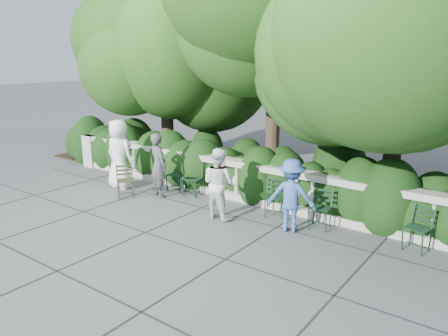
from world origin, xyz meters
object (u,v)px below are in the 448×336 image
Objects in this scene: chair_d at (273,218)px; chair_a at (174,192)px; person_casual_man at (219,183)px; chair_b at (188,196)px; person_businessman at (119,154)px; chair_c at (190,197)px; chair_weathered at (127,199)px; chair_e at (411,253)px; chair_f at (317,231)px; person_older_blue at (291,196)px; person_woman_grey at (158,165)px.

chair_a is at bearing 156.70° from chair_d.
person_casual_man reaches higher than chair_d.
chair_b is 0.54× the size of person_casual_man.
person_businessman is 3.44m from person_casual_man.
person_casual_man is (1.40, -0.67, 0.78)m from chair_c.
chair_weathered is 1.38m from person_businessman.
chair_e is at bearing -166.46° from person_casual_man.
chair_e is 4.01m from person_casual_man.
chair_a is 1.00× the size of chair_f.
chair_e is 0.54× the size of person_casual_man.
chair_b is 1.00× the size of chair_d.
chair_a is at bearing -24.73° from person_older_blue.
chair_b and chair_weathered have the same top height.
person_businessman reaches higher than chair_a.
chair_a is 1.22m from chair_weathered.
chair_f is 4.25m from person_woman_grey.
person_casual_man reaches higher than chair_weathered.
chair_a is 0.56× the size of person_older_blue.
chair_e is 1.82m from chair_f.
chair_c is at bearing -132.27° from person_woman_grey.
chair_b is 3.59m from chair_f.
person_woman_grey is at bearing -160.53° from chair_b.
person_older_blue is (3.71, -0.02, -0.06)m from person_woman_grey.
person_businessman is at bearing 23.33° from person_woman_grey.
chair_b is at bearing -7.55° from chair_weathered.
chair_c is at bearing -51.56° from chair_b.
chair_c is at bearing -12.82° from chair_weathered.
person_woman_grey is (-0.08, -0.43, 0.81)m from chair_a.
person_businessman is 1.34m from person_woman_grey.
chair_b is at bearing 156.03° from chair_d.
chair_e is at bearing 171.73° from person_older_blue.
chair_c is at bearing -166.95° from person_businessman.
chair_b is 1.00× the size of chair_weathered.
person_casual_man is (2.02, -0.73, 0.78)m from chair_a.
person_casual_man is (-0.99, -0.66, 0.78)m from chair_d.
chair_a is 4.08m from chair_f.
chair_f is at bearing -159.93° from person_casual_man.
person_woman_grey is at bearing -110.76° from chair_a.
person_older_blue reaches higher than chair_b.
chair_d is 1.00× the size of chair_f.
chair_d is 4.54m from person_businessman.
person_casual_man is at bearing -171.37° from chair_f.
chair_e is (5.28, -0.02, 0.00)m from chair_c.
chair_f is at bearing -175.72° from person_businessman.
person_casual_man reaches higher than chair_b.
person_businessman is at bearing 163.81° from chair_d.
chair_weathered is at bearing -9.00° from person_older_blue.
person_woman_grey is at bearing -4.05° from person_casual_man.
chair_b is at bearing 170.08° from chair_f.
person_casual_man is (2.58, 0.36, 0.78)m from chair_weathered.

